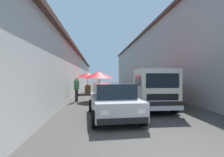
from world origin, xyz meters
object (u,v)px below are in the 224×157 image
fruit_stall_near_right (161,78)px  delivery_truck (151,90)px  vendor_in_shade (99,91)px  parked_scooter (146,89)px  fruit_stall_far_right (88,77)px  fruit_stall_far_left (99,78)px  hatchback_car (113,100)px  vendor_by_crates (77,87)px  fruit_stall_near_left (157,76)px  plastic_stool (131,91)px

fruit_stall_near_right → delivery_truck: size_ratio=0.47×
vendor_in_shade → parked_scooter: size_ratio=0.98×
fruit_stall_far_right → fruit_stall_far_left: bearing=-168.7°
hatchback_car → vendor_in_shade: size_ratio=2.46×
delivery_truck → vendor_by_crates: size_ratio=2.95×
fruit_stall_near_right → parked_scooter: 7.02m
vendor_in_shade → fruit_stall_near_left: bearing=-54.4°
fruit_stall_far_left → hatchback_car: bearing=-174.2°
fruit_stall_far_left → vendor_by_crates: 1.69m
fruit_stall_near_left → plastic_stool: size_ratio=6.30×
fruit_stall_far_right → plastic_stool: fruit_stall_far_right is taller
parked_scooter → delivery_truck: bearing=165.4°
fruit_stall_near_right → fruit_stall_far_left: (2.18, 3.72, -0.03)m
parked_scooter → vendor_by_crates: bearing=128.2°
fruit_stall_near_left → parked_scooter: size_ratio=1.65×
fruit_stall_far_left → vendor_by_crates: fruit_stall_far_left is taller
fruit_stall_far_right → vendor_in_shade: fruit_stall_far_right is taller
fruit_stall_near_right → plastic_stool: bearing=6.5°
fruit_stall_far_right → plastic_stool: (-1.58, -4.10, -1.36)m
hatchback_car → plastic_stool: bearing=-16.4°
fruit_stall_near_right → fruit_stall_far_left: bearing=59.6°
fruit_stall_far_right → vendor_by_crates: fruit_stall_far_right is taller
fruit_stall_far_right → hatchback_car: 10.39m
fruit_stall_far_left → delivery_truck: bearing=-145.5°
hatchback_car → vendor_by_crates: bearing=23.5°
fruit_stall_far_right → hatchback_car: bearing=-171.3°
fruit_stall_near_right → hatchback_car: 4.38m
fruit_stall_near_right → hatchback_car: fruit_stall_near_right is taller
vendor_by_crates → fruit_stall_far_left: bearing=-78.0°
fruit_stall_near_left → plastic_stool: bearing=23.2°
fruit_stall_near_right → vendor_by_crates: size_ratio=1.39×
fruit_stall_far_right → parked_scooter: size_ratio=1.34×
fruit_stall_far_right → hatchback_car: (-10.23, -1.56, -0.95)m
fruit_stall_near_right → vendor_in_shade: fruit_stall_near_right is taller
fruit_stall_near_right → fruit_stall_far_left: size_ratio=1.05×
vendor_by_crates → parked_scooter: (4.98, -6.32, -0.53)m
hatchback_car → fruit_stall_near_right: bearing=-48.3°
fruit_stall_far_left → plastic_stool: bearing=-40.2°
fruit_stall_near_right → vendor_by_crates: bearing=70.6°
fruit_stall_near_right → fruit_stall_far_right: (7.38, 4.76, 0.04)m
fruit_stall_near_right → fruit_stall_near_left: bearing=-15.2°
hatchback_car → plastic_stool: hatchback_car is taller
vendor_by_crates → plastic_stool: vendor_by_crates is taller
fruit_stall_far_right → delivery_truck: 9.71m
hatchback_car → fruit_stall_near_left: bearing=-35.6°
fruit_stall_far_right → parked_scooter: 5.99m
fruit_stall_near_left → vendor_by_crates: (-0.75, 5.96, -0.81)m
vendor_in_shade → parked_scooter: bearing=-33.0°
fruit_stall_near_left → vendor_by_crates: size_ratio=1.63×
vendor_by_crates → vendor_in_shade: bearing=-148.3°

